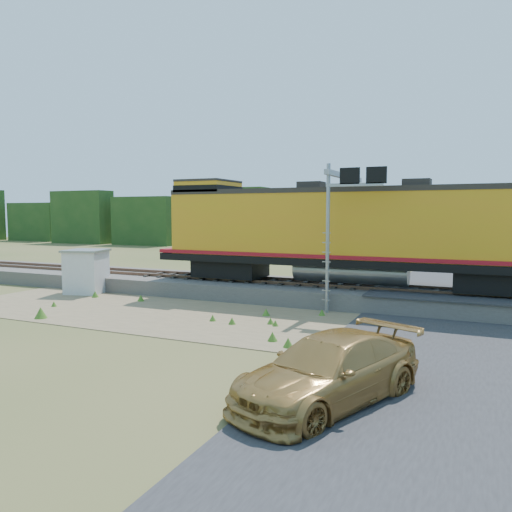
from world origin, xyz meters
The scene contains 11 objects.
ground centered at (0.00, 0.00, 0.00)m, with size 140.00×140.00×0.00m, color #475123.
ballast centered at (0.00, 6.00, 0.40)m, with size 70.00×5.00×0.80m, color slate.
rails centered at (0.00, 6.00, 0.88)m, with size 70.00×1.54×0.16m.
dirt_shoulder centered at (-2.00, 0.50, 0.01)m, with size 26.00×8.00×0.03m, color #8C7754.
road centered at (7.00, 0.74, 0.09)m, with size 7.00×66.00×0.86m.
tree_line_north centered at (0.00, 38.00, 3.07)m, with size 130.00×3.00×6.50m.
weed_clumps centered at (-3.50, 0.10, 0.00)m, with size 15.00×6.20×0.56m, color #427220, non-canonical shape.
locomotive centered at (2.04, 6.00, 3.50)m, with size 19.98×3.05×5.15m.
shed centered at (-11.38, 2.97, 1.21)m, with size 2.47×2.47×2.38m.
signal_gantry centered at (2.34, 5.36, 4.89)m, with size 2.56×6.20×6.47m.
car centered at (5.00, -6.80, 0.77)m, with size 2.17×5.34×1.55m, color #AC8140.
Camera 1 is at (8.09, -17.66, 4.38)m, focal length 35.00 mm.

